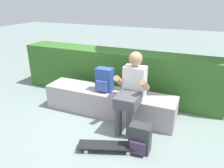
# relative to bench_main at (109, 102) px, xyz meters

# --- Properties ---
(ground_plane) EXTENTS (24.00, 24.00, 0.00)m
(ground_plane) POSITION_rel_bench_main_xyz_m (0.00, -0.35, -0.22)
(ground_plane) COLOR gray
(bench_main) EXTENTS (2.31, 0.50, 0.44)m
(bench_main) POSITION_rel_bench_main_xyz_m (0.00, 0.00, 0.00)
(bench_main) COLOR #A49699
(bench_main) RESTS_ON ground
(person_skater) EXTENTS (0.49, 0.62, 1.19)m
(person_skater) POSITION_rel_bench_main_xyz_m (0.48, -0.22, 0.42)
(person_skater) COLOR white
(person_skater) RESTS_ON ground
(skateboard_near_person) EXTENTS (0.82, 0.46, 0.09)m
(skateboard_near_person) POSITION_rel_bench_main_xyz_m (0.39, -0.93, -0.15)
(skateboard_near_person) COLOR black
(skateboard_near_person) RESTS_ON ground
(backpack_on_bench) EXTENTS (0.28, 0.23, 0.40)m
(backpack_on_bench) POSITION_rel_bench_main_xyz_m (-0.08, -0.01, 0.41)
(backpack_on_bench) COLOR #2D4C99
(backpack_on_bench) RESTS_ON bench_main
(backpack_on_ground) EXTENTS (0.28, 0.23, 0.40)m
(backpack_on_ground) POSITION_rel_bench_main_xyz_m (0.79, -0.77, -0.03)
(backpack_on_ground) COLOR #333338
(backpack_on_ground) RESTS_ON ground
(hedge_row) EXTENTS (4.14, 0.56, 0.95)m
(hedge_row) POSITION_rel_bench_main_xyz_m (-0.18, 0.83, 0.25)
(hedge_row) COLOR #346626
(hedge_row) RESTS_ON ground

